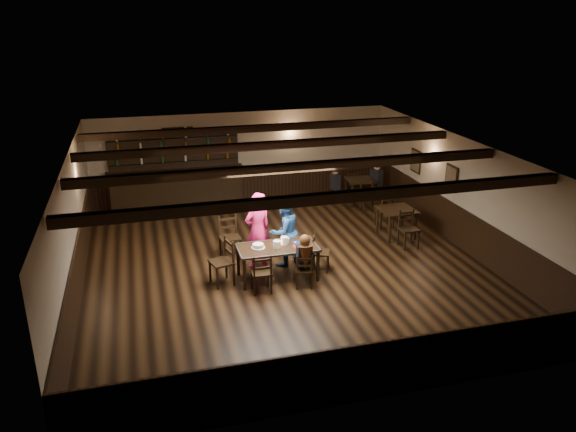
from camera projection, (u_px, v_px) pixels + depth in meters
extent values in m
plane|color=black|center=(285.00, 264.00, 13.04)|extent=(10.00, 10.00, 0.00)
cube|color=#BBB09B|center=(242.00, 156.00, 17.10)|extent=(9.00, 0.02, 2.70)
cube|color=#BBB09B|center=(374.00, 323.00, 8.05)|extent=(9.00, 0.02, 2.70)
cube|color=#BBB09B|center=(72.00, 229.00, 11.47)|extent=(0.02, 10.00, 2.70)
cube|color=#BBB09B|center=(462.00, 193.00, 13.68)|extent=(0.02, 10.00, 2.70)
cube|color=silver|center=(284.00, 151.00, 12.10)|extent=(9.00, 10.00, 0.02)
cube|color=black|center=(243.00, 183.00, 17.36)|extent=(9.00, 0.04, 1.00)
cube|color=black|center=(370.00, 371.00, 8.37)|extent=(9.00, 0.04, 1.00)
cube|color=black|center=(79.00, 267.00, 11.77)|extent=(0.04, 10.00, 1.00)
cube|color=black|center=(458.00, 226.00, 13.97)|extent=(0.04, 10.00, 1.00)
cube|color=black|center=(178.00, 144.00, 16.43)|extent=(0.90, 0.03, 1.00)
cube|color=black|center=(178.00, 144.00, 16.41)|extent=(0.80, 0.02, 0.90)
cube|color=black|center=(452.00, 178.00, 14.04)|extent=(0.03, 0.55, 0.65)
cube|color=#72664C|center=(451.00, 178.00, 14.03)|extent=(0.02, 0.45, 0.55)
cube|color=black|center=(416.00, 161.00, 15.77)|extent=(0.03, 0.55, 0.65)
cube|color=#72664C|center=(415.00, 161.00, 15.77)|extent=(0.02, 0.45, 0.55)
cube|color=black|center=(330.00, 198.00, 9.42)|extent=(8.90, 0.18, 0.18)
cube|color=black|center=(297.00, 167.00, 11.23)|extent=(8.90, 0.18, 0.18)
cube|color=black|center=(273.00, 145.00, 13.04)|extent=(8.90, 0.18, 0.18)
cube|color=black|center=(255.00, 128.00, 14.85)|extent=(8.90, 0.18, 0.18)
cube|color=black|center=(244.00, 275.00, 11.73)|extent=(0.06, 0.06, 0.71)
cube|color=black|center=(238.00, 260.00, 12.41)|extent=(0.06, 0.06, 0.71)
cube|color=black|center=(318.00, 266.00, 12.12)|extent=(0.06, 0.06, 0.71)
cube|color=black|center=(308.00, 253.00, 12.80)|extent=(0.06, 0.06, 0.71)
cube|color=black|center=(277.00, 248.00, 12.13)|extent=(1.74, 0.88, 0.04)
cube|color=#A5A8AD|center=(273.00, 240.00, 12.51)|extent=(1.73, 0.04, 0.05)
cube|color=#A5A8AD|center=(282.00, 255.00, 11.76)|extent=(1.73, 0.04, 0.05)
cube|color=#A5A8AD|center=(315.00, 244.00, 12.34)|extent=(0.04, 0.87, 0.05)
cube|color=#A5A8AD|center=(239.00, 252.00, 11.93)|extent=(0.04, 0.87, 0.05)
cube|color=black|center=(268.00, 278.00, 11.91)|extent=(0.03, 0.03, 0.42)
cube|color=black|center=(271.00, 285.00, 11.61)|extent=(0.03, 0.03, 0.42)
cube|color=black|center=(252.00, 280.00, 11.83)|extent=(0.03, 0.03, 0.42)
cube|color=black|center=(255.00, 287.00, 11.53)|extent=(0.03, 0.03, 0.42)
cube|color=black|center=(261.00, 273.00, 11.64)|extent=(0.42, 0.40, 0.04)
cube|color=black|center=(263.00, 266.00, 11.42)|extent=(0.41, 0.05, 0.44)
cube|color=black|center=(263.00, 268.00, 11.43)|extent=(0.35, 0.03, 0.05)
cube|color=black|center=(262.00, 261.00, 11.37)|extent=(0.35, 0.03, 0.05)
cube|color=black|center=(311.00, 275.00, 12.10)|extent=(0.04, 0.04, 0.37)
cube|color=black|center=(312.00, 281.00, 11.82)|extent=(0.04, 0.04, 0.37)
cube|color=black|center=(296.00, 275.00, 12.08)|extent=(0.04, 0.04, 0.37)
cube|color=black|center=(297.00, 282.00, 11.81)|extent=(0.04, 0.04, 0.37)
cube|color=black|center=(304.00, 270.00, 11.88)|extent=(0.43, 0.41, 0.03)
cube|color=black|center=(305.00, 264.00, 11.68)|extent=(0.36, 0.11, 0.39)
cube|color=black|center=(305.00, 266.00, 11.69)|extent=(0.31, 0.09, 0.04)
cube|color=black|center=(305.00, 259.00, 11.64)|extent=(0.31, 0.09, 0.04)
cube|color=black|center=(210.00, 272.00, 12.13)|extent=(0.05, 0.05, 0.48)
cube|color=black|center=(226.00, 268.00, 12.31)|extent=(0.05, 0.05, 0.48)
cube|color=black|center=(217.00, 279.00, 11.80)|extent=(0.05, 0.05, 0.48)
cube|color=black|center=(234.00, 275.00, 11.98)|extent=(0.05, 0.05, 0.48)
cube|color=black|center=(221.00, 262.00, 11.96)|extent=(0.55, 0.57, 0.04)
cube|color=black|center=(229.00, 250.00, 11.96)|extent=(0.16, 0.47, 0.50)
cube|color=black|center=(229.00, 252.00, 11.98)|extent=(0.13, 0.40, 0.06)
cube|color=black|center=(229.00, 243.00, 11.91)|extent=(0.13, 0.40, 0.06)
cube|color=black|center=(327.00, 265.00, 12.52)|extent=(0.04, 0.04, 0.41)
cube|color=black|center=(313.00, 264.00, 12.56)|extent=(0.04, 0.04, 0.41)
cube|color=black|center=(328.00, 259.00, 12.84)|extent=(0.04, 0.04, 0.41)
cube|color=black|center=(314.00, 258.00, 12.88)|extent=(0.04, 0.04, 0.41)
cube|color=black|center=(321.00, 252.00, 12.62)|extent=(0.51, 0.52, 0.04)
cube|color=black|center=(314.00, 243.00, 12.57)|extent=(0.19, 0.38, 0.43)
cube|color=black|center=(314.00, 245.00, 12.58)|extent=(0.16, 0.33, 0.05)
cube|color=black|center=(314.00, 238.00, 12.52)|extent=(0.16, 0.33, 0.05)
cube|color=black|center=(224.00, 252.00, 13.09)|extent=(0.04, 0.04, 0.48)
cube|color=black|center=(220.00, 246.00, 13.42)|extent=(0.04, 0.04, 0.48)
cube|color=black|center=(241.00, 250.00, 13.21)|extent=(0.04, 0.04, 0.48)
cube|color=black|center=(236.00, 244.00, 13.55)|extent=(0.04, 0.04, 0.48)
cube|color=black|center=(230.00, 238.00, 13.23)|extent=(0.51, 0.49, 0.04)
cube|color=black|center=(228.00, 225.00, 13.31)|extent=(0.47, 0.08, 0.50)
cube|color=black|center=(228.00, 227.00, 13.32)|extent=(0.40, 0.06, 0.06)
cube|color=black|center=(227.00, 219.00, 13.25)|extent=(0.40, 0.06, 0.06)
imported|color=#E52B7E|center=(258.00, 230.00, 12.66)|extent=(0.75, 0.61, 1.78)
imported|color=navy|center=(284.00, 232.00, 12.78)|extent=(0.98, 0.89, 1.63)
cube|color=black|center=(303.00, 262.00, 11.94)|extent=(0.29, 0.29, 0.12)
cube|color=black|center=(304.00, 255.00, 11.76)|extent=(0.31, 0.18, 0.44)
cylinder|color=black|center=(304.00, 246.00, 11.69)|extent=(0.09, 0.31, 0.31)
sphere|color=#D8A384|center=(304.00, 240.00, 11.65)|extent=(0.19, 0.19, 0.19)
sphere|color=#3B220D|center=(305.00, 240.00, 11.62)|extent=(0.24, 0.24, 0.24)
cone|color=#3B220D|center=(306.00, 258.00, 11.66)|extent=(0.18, 0.18, 0.55)
cylinder|color=white|center=(258.00, 247.00, 12.06)|extent=(0.30, 0.30, 0.01)
cylinder|color=white|center=(258.00, 245.00, 12.04)|extent=(0.24, 0.24, 0.08)
cylinder|color=silver|center=(258.00, 246.00, 12.05)|extent=(0.25, 0.25, 0.04)
cylinder|color=white|center=(277.00, 244.00, 12.05)|extent=(0.17, 0.17, 0.16)
cylinder|color=white|center=(284.00, 241.00, 12.21)|extent=(0.15, 0.15, 0.18)
cylinder|color=#A5A8AD|center=(277.00, 244.00, 12.20)|extent=(0.06, 0.06, 0.03)
sphere|color=orange|center=(277.00, 243.00, 12.19)|extent=(0.03, 0.03, 0.03)
cylinder|color=silver|center=(295.00, 244.00, 12.14)|extent=(0.04, 0.04, 0.10)
cylinder|color=#A5A8AD|center=(295.00, 244.00, 12.13)|extent=(0.03, 0.03, 0.08)
cylinder|color=silver|center=(287.00, 240.00, 12.29)|extent=(0.08, 0.08, 0.12)
cube|color=maroon|center=(300.00, 246.00, 12.16)|extent=(0.36, 0.29, 0.00)
cube|color=#0E2149|center=(300.00, 242.00, 12.35)|extent=(0.33, 0.26, 0.00)
cube|color=black|center=(177.00, 190.00, 16.55)|extent=(3.78, 0.60, 1.10)
cube|color=black|center=(176.00, 171.00, 16.35)|extent=(3.98, 0.70, 0.05)
cube|color=black|center=(175.00, 170.00, 16.61)|extent=(3.78, 0.10, 2.20)
cube|color=black|center=(175.00, 162.00, 16.43)|extent=(3.68, 0.22, 0.03)
cube|color=black|center=(174.00, 151.00, 16.31)|extent=(3.68, 0.22, 0.03)
cube|color=black|center=(173.00, 139.00, 16.18)|extent=(3.68, 0.22, 0.03)
cube|color=black|center=(397.00, 210.00, 14.39)|extent=(0.90, 0.90, 0.04)
cube|color=black|center=(390.00, 230.00, 14.10)|extent=(0.05, 0.05, 0.71)
cube|color=black|center=(377.00, 220.00, 14.74)|extent=(0.05, 0.05, 0.71)
cube|color=black|center=(415.00, 227.00, 14.29)|extent=(0.05, 0.05, 0.71)
cube|color=black|center=(402.00, 217.00, 14.94)|extent=(0.05, 0.05, 0.71)
cube|color=black|center=(360.00, 180.00, 16.87)|extent=(0.86, 0.86, 0.04)
cube|color=black|center=(352.00, 196.00, 16.64)|extent=(0.05, 0.05, 0.71)
cube|color=black|center=(346.00, 189.00, 17.25)|extent=(0.05, 0.05, 0.71)
cube|color=black|center=(373.00, 195.00, 16.75)|extent=(0.05, 0.05, 0.71)
cube|color=black|center=(366.00, 188.00, 17.36)|extent=(0.05, 0.05, 0.71)
cube|color=black|center=(335.00, 182.00, 16.83)|extent=(0.25, 0.35, 0.47)
sphere|color=#D8A384|center=(336.00, 171.00, 16.72)|extent=(0.18, 0.18, 0.18)
sphere|color=black|center=(336.00, 170.00, 16.71)|extent=(0.19, 0.19, 0.19)
cube|color=black|center=(376.00, 178.00, 17.08)|extent=(0.33, 0.42, 0.53)
sphere|color=#D8A384|center=(377.00, 167.00, 16.95)|extent=(0.20, 0.20, 0.20)
sphere|color=black|center=(377.00, 166.00, 16.94)|extent=(0.21, 0.21, 0.21)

